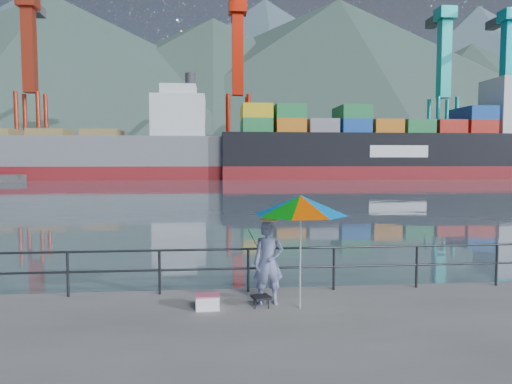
% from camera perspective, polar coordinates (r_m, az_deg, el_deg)
% --- Properties ---
extents(harbor_water, '(500.00, 280.00, 0.00)m').
position_cam_1_polar(harbor_water, '(138.58, -5.31, 2.73)').
color(harbor_water, slate).
rests_on(harbor_water, ground).
extents(far_dock, '(200.00, 40.00, 0.40)m').
position_cam_1_polar(far_dock, '(102.06, 0.29, 2.30)').
color(far_dock, '#514F4C').
rests_on(far_dock, ground).
extents(guardrail, '(22.00, 0.06, 1.03)m').
position_cam_1_polar(guardrail, '(10.55, -6.48, -9.73)').
color(guardrail, '#2D3033').
rests_on(guardrail, ground).
extents(mountains, '(600.00, 332.80, 80.00)m').
position_cam_1_polar(mountains, '(222.10, 4.97, 12.41)').
color(mountains, '#385147').
rests_on(mountains, ground).
extents(port_cranes, '(116.00, 28.00, 38.40)m').
position_cam_1_polar(port_cranes, '(98.38, 13.34, 11.47)').
color(port_cranes, red).
rests_on(port_cranes, ground).
extents(container_stacks, '(58.00, 8.40, 7.80)m').
position_cam_1_polar(container_stacks, '(107.86, 13.40, 3.80)').
color(container_stacks, orange).
rests_on(container_stacks, ground).
extents(fisherman, '(0.64, 0.42, 1.75)m').
position_cam_1_polar(fisherman, '(9.68, 1.57, -8.82)').
color(fisherman, navy).
rests_on(fisherman, ground).
extents(beach_umbrella, '(2.52, 2.52, 2.32)m').
position_cam_1_polar(beach_umbrella, '(9.21, 5.60, -1.64)').
color(beach_umbrella, white).
rests_on(beach_umbrella, ground).
extents(folding_stool, '(0.44, 0.44, 0.23)m').
position_cam_1_polar(folding_stool, '(9.65, 0.65, -13.48)').
color(folding_stool, black).
rests_on(folding_stool, ground).
extents(cooler_bag, '(0.48, 0.33, 0.27)m').
position_cam_1_polar(cooler_bag, '(9.56, -6.08, -13.59)').
color(cooler_bag, white).
rests_on(cooler_bag, ground).
extents(fishing_rod, '(0.63, 1.60, 1.21)m').
position_cam_1_polar(fishing_rod, '(11.14, 0.35, -11.74)').
color(fishing_rod, black).
rests_on(fishing_rod, ground).
extents(bulk_carrier, '(57.44, 9.94, 14.50)m').
position_cam_1_polar(bulk_carrier, '(83.63, -20.82, 4.44)').
color(bulk_carrier, maroon).
rests_on(bulk_carrier, ground).
extents(container_ship, '(58.85, 9.81, 18.10)m').
position_cam_1_polar(container_ship, '(85.25, 17.22, 5.72)').
color(container_ship, maroon).
rests_on(container_ship, ground).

